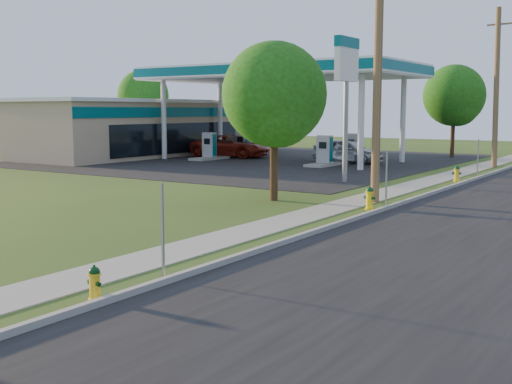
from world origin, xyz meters
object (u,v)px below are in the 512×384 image
price_pylon (347,68)px  hydrant_far (457,174)px  car_silver (348,151)px  tree_lot (455,98)px  hydrant_mid (370,198)px  utility_pole_far (496,87)px  fuel_pump_ne (325,154)px  hydrant_near (95,283)px  tree_verge (275,99)px  car_red (230,146)px  utility_pole_mid (378,69)px  fuel_pump_sw (242,147)px  fuel_pump_se (352,151)px  fuel_pump_nw (209,150)px  tree_back (143,97)px

price_pylon → hydrant_far: (4.42, 3.21, -5.03)m
hydrant_far → car_silver: (-9.24, 7.20, 0.40)m
tree_lot → hydrant_mid: (4.92, -26.27, -3.92)m
car_silver → utility_pole_far: bearing=-72.1°
car_silver → price_pylon: bearing=-150.7°
tree_lot → hydrant_mid: tree_lot is taller
utility_pole_far → fuel_pump_ne: utility_pole_far is taller
fuel_pump_ne → hydrant_near: bearing=-70.7°
utility_pole_far → price_pylon: bearing=-107.3°
hydrant_mid → price_pylon: bearing=121.5°
tree_verge → car_red: tree_verge is taller
utility_pole_mid → hydrant_near: bearing=-87.0°
fuel_pump_sw → car_silver: bearing=-6.7°
utility_pole_mid → fuel_pump_se: utility_pole_mid is taller
fuel_pump_ne → price_pylon: (5.00, -7.50, 4.71)m
utility_pole_far → fuel_pump_se: size_ratio=2.97×
hydrant_near → car_silver: bearing=107.3°
fuel_pump_sw → hydrant_far: bearing=-24.2°
fuel_pump_nw → tree_verge: size_ratio=0.53×
utility_pole_far → tree_verge: (-3.36, -19.72, -0.92)m
price_pylon → tree_back: (-28.44, 16.28, -0.83)m
fuel_pump_sw → hydrant_far: size_ratio=3.93×
fuel_pump_se → hydrant_near: size_ratio=4.75×
utility_pole_mid → fuel_pump_ne: 16.31m
utility_pole_mid → fuel_pump_ne: utility_pole_mid is taller
price_pylon → fuel_pump_ne: bearing=123.7°
tree_lot → hydrant_far: tree_lot is taller
fuel_pump_se → tree_verge: size_ratio=0.53×
fuel_pump_sw → price_pylon: (14.00, -11.50, 4.71)m
tree_lot → hydrant_mid: size_ratio=8.01×
fuel_pump_ne → fuel_pump_se: 4.00m
hydrant_near → tree_back: bearing=132.3°
fuel_pump_se → tree_lot: 9.48m
hydrant_near → hydrant_far: bearing=90.6°
price_pylon → car_red: (-14.20, 10.26, -4.62)m
utility_pole_mid → fuel_pump_sw: (-17.90, 17.00, -4.23)m
fuel_pump_se → hydrant_mid: fuel_pump_se is taller
fuel_pump_sw → price_pylon: price_pylon is taller
tree_lot → hydrant_near: bearing=-82.5°
utility_pole_mid → hydrant_far: 9.85m
utility_pole_far → tree_verge: size_ratio=1.57×
fuel_pump_sw → hydrant_near: 36.68m
utility_pole_far → car_silver: 9.82m
price_pylon → car_red: size_ratio=1.17×
utility_pole_mid → fuel_pump_sw: 25.05m
fuel_pump_nw → hydrant_far: (18.42, -4.29, -0.32)m
fuel_pump_ne → fuel_pump_sw: bearing=156.0°
fuel_pump_sw → utility_pole_mid: bearing=-43.5°
fuel_pump_ne → hydrant_mid: size_ratio=3.81×
utility_pole_mid → fuel_pump_sw: bearing=136.5°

